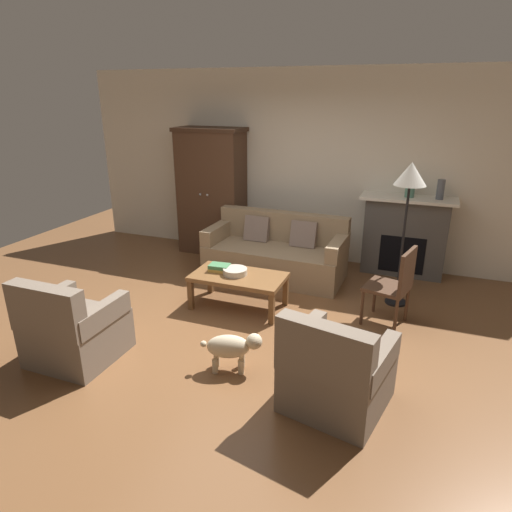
{
  "coord_description": "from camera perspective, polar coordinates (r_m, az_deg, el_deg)",
  "views": [
    {
      "loc": [
        1.74,
        -4.0,
        2.45
      ],
      "look_at": [
        -0.11,
        0.82,
        0.55
      ],
      "focal_mm": 31.23,
      "sensor_mm": 36.0,
      "label": 1
    }
  ],
  "objects": [
    {
      "name": "armchair_near_left",
      "position": [
        4.65,
        -22.41,
        -8.78
      ],
      "size": [
        0.78,
        0.77,
        0.88
      ],
      "color": "#756656",
      "rests_on": "ground"
    },
    {
      "name": "couch",
      "position": [
        6.26,
        2.58,
        0.26
      ],
      "size": [
        1.94,
        0.9,
        0.86
      ],
      "color": "#937A5B",
      "rests_on": "ground"
    },
    {
      "name": "side_chair_wooden",
      "position": [
        5.07,
        17.42,
        -3.25
      ],
      "size": [
        0.53,
        0.53,
        0.9
      ],
      "color": "#472D1E",
      "rests_on": "ground"
    },
    {
      "name": "fruit_bowl",
      "position": [
        5.28,
        -2.69,
        -1.99
      ],
      "size": [
        0.29,
        0.29,
        0.07
      ],
      "primitive_type": "cylinder",
      "color": "beige",
      "rests_on": "coffee_table"
    },
    {
      "name": "book_stack",
      "position": [
        5.4,
        -4.69,
        -1.5
      ],
      "size": [
        0.25,
        0.19,
        0.08
      ],
      "color": "gold",
      "rests_on": "coffee_table"
    },
    {
      "name": "mantel_vase_jade",
      "position": [
        6.4,
        19.14,
        8.21
      ],
      "size": [
        0.13,
        0.13,
        0.24
      ],
      "primitive_type": "cylinder",
      "color": "slate",
      "rests_on": "fireplace"
    },
    {
      "name": "floor_lamp",
      "position": [
        5.36,
        19.11,
        8.85
      ],
      "size": [
        0.36,
        0.36,
        1.73
      ],
      "color": "black",
      "rests_on": "ground"
    },
    {
      "name": "armoire",
      "position": [
        7.12,
        -5.68,
        8.22
      ],
      "size": [
        1.06,
        0.57,
        1.96
      ],
      "color": "#472D1E",
      "rests_on": "ground"
    },
    {
      "name": "back_wall",
      "position": [
        6.86,
        6.2,
        11.28
      ],
      "size": [
        7.2,
        0.1,
        2.8
      ],
      "primitive_type": "cube",
      "color": "silver",
      "rests_on": "ground"
    },
    {
      "name": "coffee_table",
      "position": [
        5.3,
        -2.25,
        -2.97
      ],
      "size": [
        1.1,
        0.6,
        0.42
      ],
      "color": "brown",
      "rests_on": "ground"
    },
    {
      "name": "fireplace",
      "position": [
        6.58,
        18.48,
        2.51
      ],
      "size": [
        1.26,
        0.48,
        1.12
      ],
      "color": "#4C4947",
      "rests_on": "ground"
    },
    {
      "name": "dog",
      "position": [
        4.19,
        -3.12,
        -11.56
      ],
      "size": [
        0.55,
        0.32,
        0.39
      ],
      "color": "beige",
      "rests_on": "ground"
    },
    {
      "name": "ground_plane",
      "position": [
        5.01,
        -2.19,
        -9.13
      ],
      "size": [
        9.6,
        9.6,
        0.0
      ],
      "primitive_type": "plane",
      "color": "brown"
    },
    {
      "name": "mantel_vase_slate",
      "position": [
        6.4,
        22.56,
        7.87
      ],
      "size": [
        0.1,
        0.1,
        0.26
      ],
      "primitive_type": "cylinder",
      "color": "#565B66",
      "rests_on": "fireplace"
    },
    {
      "name": "armchair_near_right",
      "position": [
        3.77,
        10.12,
        -14.62
      ],
      "size": [
        0.91,
        0.91,
        0.88
      ],
      "color": "#756656",
      "rests_on": "ground"
    }
  ]
}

